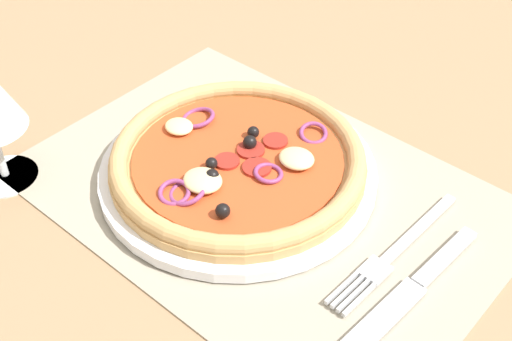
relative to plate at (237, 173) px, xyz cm
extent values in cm
cube|color=#9E7A56|center=(-3.35, -0.16, -2.17)|extent=(190.00, 140.00, 2.40)
cube|color=#A39984|center=(-3.35, -0.16, -0.77)|extent=(45.70, 31.46, 0.40)
cylinder|color=white|center=(0.00, 0.00, 0.00)|extent=(27.32, 27.32, 1.14)
cylinder|color=tan|center=(0.00, 0.00, 1.07)|extent=(25.10, 25.10, 1.00)
torus|color=tan|center=(0.00, 0.00, 1.93)|extent=(24.89, 24.89, 1.80)
cylinder|color=#C64C23|center=(0.00, 0.00, 1.72)|extent=(20.58, 20.58, 0.30)
ellipsoid|color=beige|center=(-0.22, 4.87, 2.44)|extent=(3.80, 3.42, 1.14)
ellipsoid|color=beige|center=(-4.73, -3.33, 2.40)|extent=(3.54, 3.18, 1.06)
ellipsoid|color=beige|center=(7.42, 0.53, 2.32)|extent=(2.99, 2.69, 0.90)
sphere|color=black|center=(-0.53, 3.93, 2.54)|extent=(1.35, 1.35, 1.35)
sphere|color=black|center=(1.02, -3.58, 2.48)|extent=(1.21, 1.21, 1.21)
sphere|color=black|center=(-4.41, 6.60, 2.54)|extent=(1.35, 1.35, 1.35)
sphere|color=black|center=(0.85, 2.60, 2.45)|extent=(1.17, 1.17, 1.17)
sphere|color=black|center=(0.14, -2.08, 2.56)|extent=(1.38, 1.38, 1.38)
torus|color=#8E3D75|center=(-3.89, -0.15, 2.12)|extent=(2.90, 2.88, 0.92)
torus|color=#8E3D75|center=(0.02, 6.64, 2.12)|extent=(3.73, 3.62, 1.73)
torus|color=#8E3D75|center=(7.19, -1.96, 2.12)|extent=(3.64, 3.58, 1.45)
torus|color=#8E3D75|center=(0.84, 7.48, 2.12)|extent=(3.13, 3.06, 1.33)
torus|color=#8E3D75|center=(-3.08, -7.77, 2.12)|extent=(3.02, 2.92, 1.51)
cylinder|color=#A3281E|center=(-2.46, -0.13, 2.02)|extent=(2.82, 2.82, 0.30)
cylinder|color=#A3281E|center=(-1.19, -4.41, 2.02)|extent=(2.49, 2.49, 0.30)
cylinder|color=#A3281E|center=(0.31, 1.04, 2.02)|extent=(2.46, 2.46, 0.30)
cylinder|color=#A3281E|center=(-0.29, -1.74, 2.02)|extent=(2.74, 2.74, 0.30)
cube|color=silver|center=(-17.33, -5.59, -0.35)|extent=(1.25, 11.18, 0.44)
cube|color=silver|center=(-17.12, 1.25, -0.35)|extent=(2.28, 2.59, 0.44)
cube|color=silver|center=(-16.11, 4.64, -0.35)|extent=(0.46, 4.33, 0.44)
cube|color=silver|center=(-16.71, 4.66, -0.35)|extent=(0.46, 4.33, 0.44)
cube|color=silver|center=(-17.31, 4.68, -0.35)|extent=(0.46, 4.33, 0.44)
cube|color=silver|center=(-17.91, 4.69, -0.35)|extent=(0.46, 4.33, 0.44)
cube|color=silver|center=(-20.88, -3.99, -0.26)|extent=(1.75, 8.46, 0.62)
cube|color=silver|center=(-20.35, 6.00, -0.35)|extent=(2.62, 11.69, 0.44)
cylinder|color=silver|center=(17.69, 14.91, -0.77)|extent=(6.40, 6.40, 0.40)
camera|label=1|loc=(-35.17, 37.26, 45.32)|focal=48.75mm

